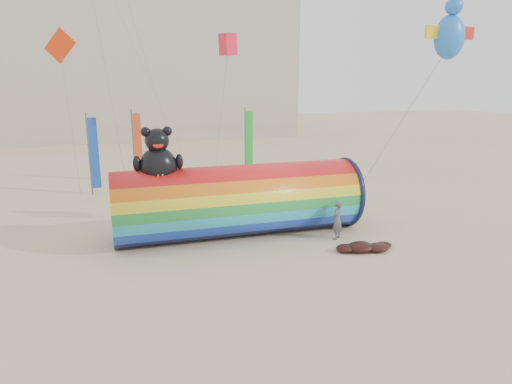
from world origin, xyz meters
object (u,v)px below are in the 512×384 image
object	(u,v)px
hotel_building	(47,54)
fabric_bundle	(364,247)
kite_handler	(337,220)
windsock_assembly	(238,198)

from	to	relation	value
hotel_building	fabric_bundle	distance (m)	50.56
hotel_building	kite_handler	size ratio (longest dim) A/B	33.15
windsock_assembly	hotel_building	bearing A→B (deg)	105.79
windsock_assembly	kite_handler	distance (m)	4.67
hotel_building	kite_handler	bearing A→B (deg)	-70.10
fabric_bundle	hotel_building	bearing A→B (deg)	109.68
kite_handler	fabric_bundle	distance (m)	1.93
windsock_assembly	kite_handler	size ratio (longest dim) A/B	6.30
fabric_bundle	kite_handler	bearing A→B (deg)	103.87
windsock_assembly	fabric_bundle	size ratio (longest dim) A/B	4.38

